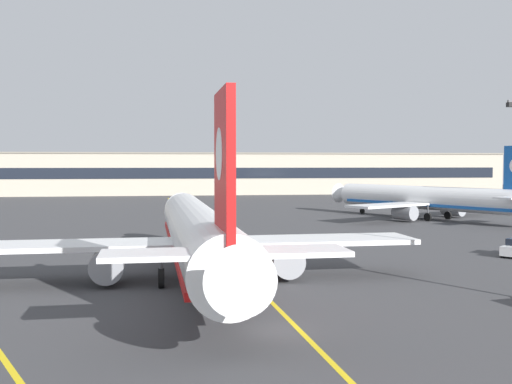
% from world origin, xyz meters
% --- Properties ---
extents(ground_plane, '(400.00, 400.00, 0.00)m').
position_xyz_m(ground_plane, '(0.00, 0.00, 0.00)').
color(ground_plane, '#3D3D3F').
extents(taxiway_centreline, '(9.42, 179.78, 0.01)m').
position_xyz_m(taxiway_centreline, '(0.00, 30.00, 0.00)').
color(taxiway_centreline, yellow).
rests_on(taxiway_centreline, ground).
extents(airliner_foreground, '(32.12, 41.47, 11.65)m').
position_xyz_m(airliner_foreground, '(-2.84, 13.53, 3.37)').
color(airliner_foreground, white).
rests_on(airliner_foreground, ground).
extents(airliner_background, '(27.84, 34.72, 10.66)m').
position_xyz_m(airliner_background, '(33.63, 56.89, 3.08)').
color(airliner_background, white).
rests_on(airliner_background, ground).
extents(safety_cone_by_nose_gear, '(0.44, 0.44, 0.55)m').
position_xyz_m(safety_cone_by_nose_gear, '(-2.60, 29.31, 0.26)').
color(safety_cone_by_nose_gear, orange).
rests_on(safety_cone_by_nose_gear, ground).
extents(terminal_building, '(154.04, 12.40, 11.25)m').
position_xyz_m(terminal_building, '(11.55, 136.88, 5.63)').
color(terminal_building, '#B2A893').
rests_on(terminal_building, ground).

